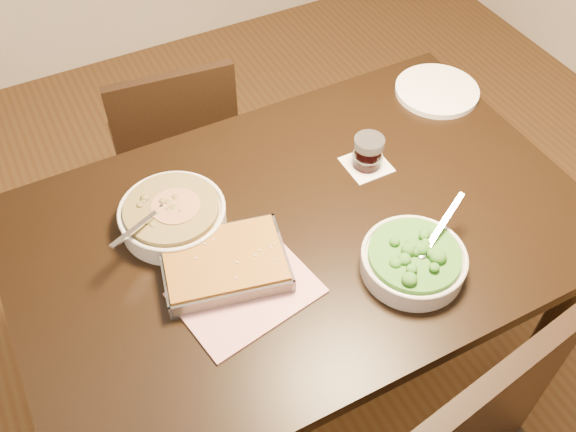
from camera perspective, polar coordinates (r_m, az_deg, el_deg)
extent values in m
plane|color=#4A2D15|center=(2.19, 0.98, -13.59)|extent=(4.00, 4.00, 0.00)
cube|color=black|center=(1.58, 1.33, -1.26)|extent=(1.40, 0.90, 0.04)
cube|color=black|center=(1.64, 1.28, -2.83)|extent=(1.26, 0.76, 0.08)
cylinder|color=black|center=(2.01, 22.41, -8.98)|extent=(0.07, 0.07, 0.71)
cylinder|color=black|center=(2.03, -19.87, -7.06)|extent=(0.07, 0.07, 0.71)
cylinder|color=black|center=(2.31, 10.40, 4.48)|extent=(0.07, 0.07, 0.71)
cube|color=#BF3649|center=(1.45, -3.73, -6.82)|extent=(0.33, 0.27, 0.01)
cube|color=white|center=(1.72, 6.99, 4.55)|extent=(0.11, 0.11, 0.00)
cylinder|color=silver|center=(1.57, -10.17, -0.14)|extent=(0.26, 0.26, 0.05)
torus|color=silver|center=(1.55, -10.31, 0.56)|extent=(0.26, 0.26, 0.01)
cylinder|color=#36280E|center=(1.55, -10.33, 0.66)|extent=(0.23, 0.23, 0.02)
cube|color=silver|center=(1.50, -12.03, -0.96)|extent=(0.14, 0.11, 0.05)
cylinder|color=maroon|center=(1.54, -9.97, 0.90)|extent=(0.12, 0.12, 0.00)
cylinder|color=silver|center=(1.49, 11.03, -4.12)|extent=(0.24, 0.24, 0.05)
torus|color=silver|center=(1.47, 11.18, -3.48)|extent=(0.24, 0.24, 0.01)
cylinder|color=#134510|center=(1.47, 11.20, -3.38)|extent=(0.21, 0.21, 0.02)
cube|color=silver|center=(1.51, 12.66, -1.19)|extent=(0.15, 0.08, 0.05)
cube|color=silver|center=(1.49, -5.59, -4.75)|extent=(0.32, 0.26, 0.01)
cube|color=#603E0D|center=(1.47, -5.67, -4.16)|extent=(0.30, 0.24, 0.04)
cube|color=silver|center=(1.53, -6.37, -1.34)|extent=(0.28, 0.07, 0.04)
cube|color=silver|center=(1.41, -4.88, -7.39)|extent=(0.28, 0.07, 0.04)
cube|color=silver|center=(1.48, -0.44, -3.18)|extent=(0.05, 0.20, 0.04)
cube|color=silver|center=(1.47, -10.95, -5.28)|extent=(0.05, 0.20, 0.04)
cylinder|color=black|center=(1.70, 7.09, 5.37)|extent=(0.07, 0.07, 0.07)
cylinder|color=silver|center=(1.67, 7.24, 6.48)|extent=(0.08, 0.08, 0.02)
cylinder|color=white|center=(1.99, 13.09, 10.80)|extent=(0.25, 0.25, 0.02)
cube|color=black|center=(2.31, -10.19, 6.01)|extent=(0.43, 0.43, 0.04)
cylinder|color=black|center=(2.59, -6.94, 5.87)|extent=(0.03, 0.03, 0.38)
cylinder|color=black|center=(2.37, -4.71, 0.81)|extent=(0.03, 0.03, 0.38)
cylinder|color=black|center=(2.57, -14.00, 3.95)|extent=(0.03, 0.03, 0.38)
cylinder|color=black|center=(2.34, -12.41, -1.35)|extent=(0.03, 0.03, 0.38)
cube|color=black|center=(2.04, -9.82, 7.50)|extent=(0.39, 0.08, 0.42)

